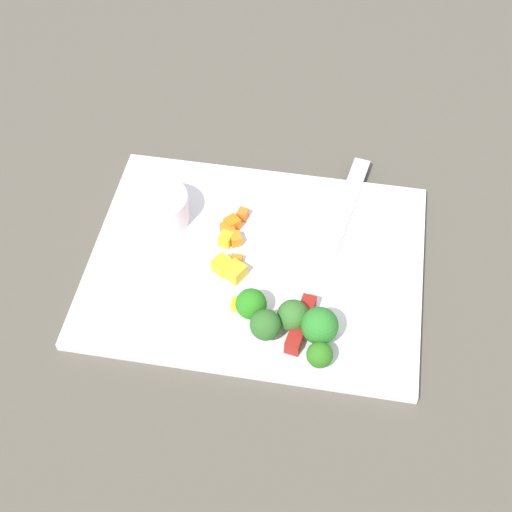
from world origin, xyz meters
TOP-DOWN VIEW (x-y plane):
  - ground_plane at (0.00, 0.00)m, footprint 4.00×4.00m
  - cutting_board at (0.00, 0.00)m, footprint 0.42×0.33m
  - prep_bowl at (0.14, -0.05)m, footprint 0.08×0.08m
  - chef_knife at (-0.08, 0.03)m, footprint 0.08×0.34m
  - carrot_dice_0 at (0.02, 0.01)m, footprint 0.01×0.01m
  - carrot_dice_1 at (0.04, -0.04)m, footprint 0.02×0.03m
  - carrot_dice_2 at (0.03, -0.07)m, footprint 0.02×0.02m
  - carrot_dice_3 at (0.03, -0.03)m, footprint 0.02×0.02m
  - carrot_dice_4 at (0.04, -0.05)m, footprint 0.02×0.02m
  - pepper_dice_0 at (0.02, 0.03)m, footprint 0.03×0.03m
  - pepper_dice_1 at (0.04, 0.02)m, footprint 0.03×0.03m
  - pepper_dice_2 at (0.01, 0.07)m, footprint 0.01×0.02m
  - pepper_dice_3 at (0.04, -0.02)m, footprint 0.02×0.02m
  - broccoli_floret_0 at (-0.01, 0.08)m, footprint 0.04×0.04m
  - broccoli_floret_1 at (-0.03, 0.11)m, footprint 0.04×0.04m
  - broccoli_floret_2 at (-0.10, 0.14)m, footprint 0.03×0.03m
  - broccoli_floret_3 at (-0.09, 0.10)m, footprint 0.04×0.04m
  - broccoli_floret_4 at (-0.06, 0.09)m, footprint 0.04×0.04m

SIDE VIEW (x-z plane):
  - ground_plane at x=0.00m, z-range 0.00..0.00m
  - cutting_board at x=0.00m, z-range 0.00..0.01m
  - carrot_dice_0 at x=0.02m, z-range 0.01..0.02m
  - pepper_dice_2 at x=0.01m, z-range 0.01..0.02m
  - carrot_dice_2 at x=0.03m, z-range 0.01..0.02m
  - carrot_dice_3 at x=0.03m, z-range 0.01..0.03m
  - carrot_dice_1 at x=0.04m, z-range 0.01..0.03m
  - chef_knife at x=-0.08m, z-range 0.01..0.03m
  - pepper_dice_3 at x=0.04m, z-range 0.01..0.03m
  - carrot_dice_4 at x=0.04m, z-range 0.01..0.03m
  - pepper_dice_1 at x=0.04m, z-range 0.01..0.03m
  - pepper_dice_0 at x=0.02m, z-range 0.01..0.03m
  - broccoli_floret_2 at x=-0.10m, z-range 0.01..0.05m
  - broccoli_floret_4 at x=-0.06m, z-range 0.01..0.05m
  - broccoli_floret_0 at x=-0.01m, z-range 0.01..0.05m
  - prep_bowl at x=0.14m, z-range 0.01..0.06m
  - broccoli_floret_1 at x=-0.03m, z-range 0.01..0.06m
  - broccoli_floret_3 at x=-0.09m, z-range 0.01..0.06m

